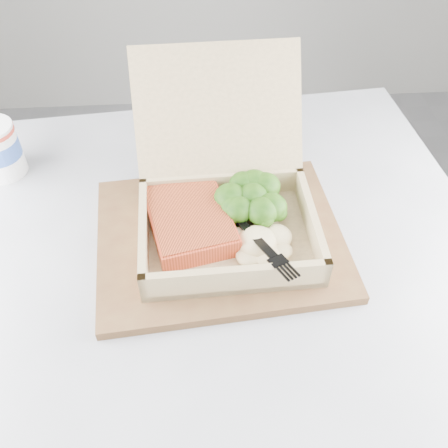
{
  "coord_description": "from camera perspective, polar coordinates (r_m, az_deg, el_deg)",
  "views": [
    {
      "loc": [
        -0.61,
        0.03,
        1.27
      ],
      "look_at": [
        -0.58,
        0.49,
        0.78
      ],
      "focal_mm": 40.0,
      "sensor_mm": 36.0,
      "label": 1
    }
  ],
  "objects": [
    {
      "name": "takeout_container",
      "position": [
        0.69,
        0.09,
        3.81
      ],
      "size": [
        0.25,
        0.3,
        0.2
      ],
      "rotation": [
        0.0,
        0.0,
        0.03
      ],
      "color": "tan",
      "rests_on": "serving_tray"
    },
    {
      "name": "cafe_table",
      "position": [
        0.83,
        -1.33,
        -13.75
      ],
      "size": [
        0.89,
        0.89,
        0.74
      ],
      "rotation": [
        0.0,
        0.0,
        0.09
      ],
      "color": "black",
      "rests_on": "floor"
    },
    {
      "name": "receipt",
      "position": [
        0.85,
        -1.28,
        7.5
      ],
      "size": [
        0.1,
        0.15,
        0.0
      ],
      "primitive_type": "cube",
      "rotation": [
        0.0,
        0.0,
        -0.25
      ],
      "color": "white",
      "rests_on": "cafe_table"
    },
    {
      "name": "plastic_fork",
      "position": [
        0.67,
        2.34,
        -0.01
      ],
      "size": [
        0.08,
        0.15,
        0.02
      ],
      "rotation": [
        0.0,
        0.0,
        3.57
      ],
      "color": "black",
      "rests_on": "mashed_potatoes"
    },
    {
      "name": "salmon_fillet",
      "position": [
        0.69,
        -3.94,
        0.38
      ],
      "size": [
        0.13,
        0.16,
        0.03
      ],
      "primitive_type": "cube",
      "rotation": [
        0.0,
        0.0,
        0.22
      ],
      "color": "#D44929",
      "rests_on": "takeout_container"
    },
    {
      "name": "broccoli_pile",
      "position": [
        0.71,
        3.25,
        2.52
      ],
      "size": [
        0.11,
        0.11,
        0.04
      ],
      "primitive_type": null,
      "color": "#3F751A",
      "rests_on": "takeout_container"
    },
    {
      "name": "serving_tray",
      "position": [
        0.71,
        -0.47,
        -1.56
      ],
      "size": [
        0.36,
        0.3,
        0.01
      ],
      "primitive_type": "cube",
      "rotation": [
        0.0,
        0.0,
        0.09
      ],
      "color": "brown",
      "rests_on": "cafe_table"
    },
    {
      "name": "mashed_potatoes",
      "position": [
        0.66,
        3.78,
        -2.01
      ],
      "size": [
        0.09,
        0.08,
        0.03
      ],
      "primitive_type": "ellipsoid",
      "color": "beige",
      "rests_on": "takeout_container"
    }
  ]
}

